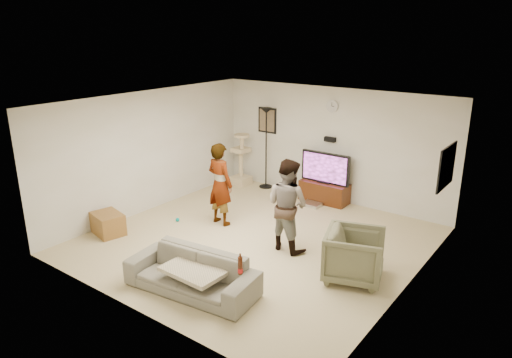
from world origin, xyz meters
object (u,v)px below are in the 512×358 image
Objects in this scene: armchair at (354,255)px; beer_bottle at (240,266)px; tv at (325,168)px; side_table at (108,224)px; tv_stand at (324,192)px; person_right at (287,205)px; floor_lamp at (266,149)px; sofa at (192,273)px; cat_tree at (241,159)px; person_left at (220,184)px.

beer_bottle is at bearing 135.80° from armchair.
side_table is (-2.42, -3.92, -0.58)m from tv.
tv is (0.00, 0.00, 0.56)m from tv_stand.
armchair is (1.98, -2.70, 0.17)m from tv_stand.
person_right is (0.59, -2.43, 0.02)m from tv.
person_right is 3.41m from side_table.
tv_stand is 1.24× the size of armchair.
person_right is 2.67× the size of side_table.
side_table is at bearing 171.87° from beer_bottle.
beer_bottle is at bearing -58.27° from floor_lamp.
tv_stand is at bearing 85.99° from sofa.
person_right is at bearing -76.39° from tv_stand.
tv is at bearing -69.56° from person_right.
side_table is (-0.80, -3.96, -0.76)m from floor_lamp.
tv_stand is 0.96× the size of tv.
tv_stand is 4.44m from sofa.
sofa is 7.90× the size of beer_bottle.
side_table is at bearing 162.05° from sofa.
armchair is at bearing -31.23° from cat_tree.
person_left is 0.82× the size of sofa.
tv is 4.58m from beer_bottle.
tv is 2.51m from person_left.
tv reaches higher than tv_stand.
sofa is (2.48, -4.29, -0.35)m from cat_tree.
cat_tree is at bearing -163.24° from floor_lamp.
cat_tree is at bearing -176.38° from tv_stand.
tv_stand reaches higher than side_table.
person_right is at bearing 105.61° from beer_bottle.
beer_bottle is at bearing 112.44° from person_right.
tv_stand is 2.57m from person_right.
tv is 0.69× the size of person_left.
cat_tree is (-2.24, -0.14, -0.14)m from tv.
armchair is at bearing 37.60° from sofa.
tv is at bearing 17.94° from armchair.
armchair is 4.57m from side_table.
sofa is at bearing 126.57° from person_left.
tv reaches higher than side_table.
tv_stand is 0.55× the size of sofa.
person_left is (-1.05, -2.28, 0.03)m from tv.
person_left is (1.19, -2.14, 0.17)m from cat_tree.
person_left is at bearing 50.20° from side_table.
person_left is 1.87× the size of armchair.
person_left is at bearing -114.79° from tv_stand.
side_table is at bearing 55.74° from person_left.
cat_tree is at bearing 112.92° from sofa.
cat_tree is 2.45m from person_left.
beer_bottle is (2.77, -4.47, -0.26)m from floor_lamp.
beer_bottle reaches higher than armchair.
beer_bottle reaches higher than tv_stand.
person_right is at bearing 26.36° from side_table.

